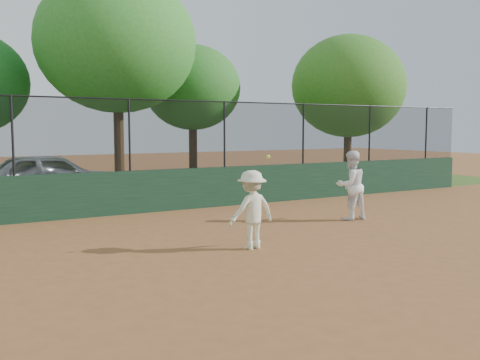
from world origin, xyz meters
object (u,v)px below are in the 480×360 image
tree_3 (193,88)px  tree_4 (349,86)px  tree_2 (117,43)px  parked_car (52,178)px  player_main (252,210)px  player_second (351,185)px

tree_3 → tree_4: (6.74, -2.34, 0.17)m
tree_2 → parked_car: bearing=-150.9°
parked_car → player_main: size_ratio=2.56×
tree_2 → tree_4: size_ratio=1.20×
tree_4 → tree_2: bearing=178.4°
tree_4 → player_main: bearing=-139.1°
player_second → tree_2: bearing=-65.8°
player_main → tree_2: bearing=86.6°
player_main → tree_2: size_ratio=0.24×
player_second → tree_4: 11.51m
parked_car → tree_2: size_ratio=0.61×
player_main → parked_car: bearing=103.5°
parked_car → tree_2: tree_2 is taller
parked_car → tree_4: tree_4 is taller
parked_car → tree_3: (6.61, 3.53, 3.29)m
player_main → tree_3: (4.54, 12.12, 3.33)m
tree_3 → parked_car: bearing=-151.9°
player_second → tree_4: size_ratio=0.27×
player_second → tree_3: 11.07m
player_second → tree_2: (-3.40, 8.53, 4.50)m
tree_4 → parked_car: bearing=-174.9°
parked_car → player_second: player_second is taller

